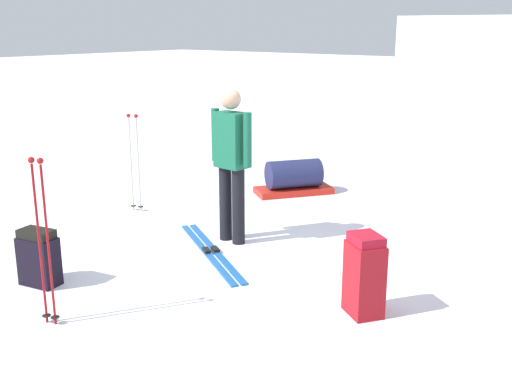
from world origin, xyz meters
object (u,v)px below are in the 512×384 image
skier_standing (231,158)px  ski_poles_planted_far (134,158)px  ski_poles_planted_near (43,234)px  gear_sled (294,178)px  backpack_large_dark (364,276)px  ski_pair_near (211,252)px  backpack_bright (39,258)px

skier_standing → ski_poles_planted_far: 1.75m
ski_poles_planted_near → gear_sled: (-0.67, 4.49, -0.54)m
ski_poles_planted_far → backpack_large_dark: bearing=-12.7°
skier_standing → ski_poles_planted_far: bearing=175.5°
skier_standing → ski_pair_near: 1.03m
gear_sled → backpack_large_dark: bearing=-47.1°
backpack_bright → gear_sled: (0.08, 4.09, -0.04)m
backpack_bright → ski_poles_planted_far: bearing=116.5°
gear_sled → skier_standing: bearing=-74.4°
backpack_large_dark → gear_sled: (-2.60, 2.80, -0.12)m
ski_poles_planted_far → ski_pair_near: bearing=-17.4°
ski_poles_planted_far → ski_poles_planted_near: bearing=-54.5°
backpack_large_dark → ski_poles_planted_near: (-1.93, -1.70, 0.42)m
ski_pair_near → ski_poles_planted_near: ski_poles_planted_near is taller
skier_standing → backpack_bright: size_ratio=3.16×
skier_standing → ski_pair_near: (0.05, -0.42, -0.94)m
ski_pair_near → backpack_bright: 1.75m
ski_pair_near → backpack_bright: (-0.72, -1.58, 0.25)m
ski_pair_near → gear_sled: (-0.64, 2.51, 0.21)m
backpack_large_dark → ski_poles_planted_far: ski_poles_planted_far is taller
ski_pair_near → gear_sled: gear_sled is taller
ski_poles_planted_far → gear_sled: ski_poles_planted_far is taller
backpack_bright → ski_poles_planted_far: ski_poles_planted_far is taller
skier_standing → ski_poles_planted_near: 2.42m
backpack_bright → ski_poles_planted_near: (0.75, -0.40, 0.50)m
ski_pair_near → backpack_large_dark: (1.96, -0.29, 0.33)m
ski_pair_near → ski_poles_planted_near: size_ratio=1.22×
ski_poles_planted_far → gear_sled: bearing=59.6°
backpack_large_dark → ski_pair_near: bearing=171.7°
gear_sled → backpack_bright: bearing=-91.1°
skier_standing → backpack_large_dark: size_ratio=2.42×
skier_standing → backpack_large_dark: 2.22m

